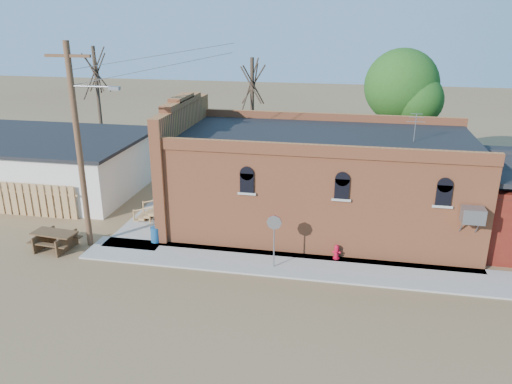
% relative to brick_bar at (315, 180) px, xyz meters
% --- Properties ---
extents(ground, '(120.00, 120.00, 0.00)m').
position_rel_brick_bar_xyz_m(ground, '(-1.64, -5.49, -2.34)').
color(ground, brown).
rests_on(ground, ground).
extents(sidewalk_south, '(19.00, 2.20, 0.08)m').
position_rel_brick_bar_xyz_m(sidewalk_south, '(-0.14, -4.59, -2.30)').
color(sidewalk_south, '#9E9991').
rests_on(sidewalk_south, ground).
extents(sidewalk_west, '(2.60, 10.00, 0.08)m').
position_rel_brick_bar_xyz_m(sidewalk_west, '(-7.94, 0.51, -2.30)').
color(sidewalk_west, '#9E9991').
rests_on(sidewalk_west, ground).
extents(brick_bar, '(16.40, 7.97, 6.30)m').
position_rel_brick_bar_xyz_m(brick_bar, '(0.00, 0.00, 0.00)').
color(brick_bar, '#CB693E').
rests_on(brick_bar, ground).
extents(wood_fence, '(5.20, 0.10, 1.80)m').
position_rel_brick_bar_xyz_m(wood_fence, '(-14.44, -1.69, -1.44)').
color(wood_fence, '#A26E49').
rests_on(wood_fence, ground).
extents(utility_pole, '(3.12, 0.26, 9.00)m').
position_rel_brick_bar_xyz_m(utility_pole, '(-9.79, -4.29, 2.43)').
color(utility_pole, '#542F21').
rests_on(utility_pole, ground).
extents(tree_bare_near, '(2.80, 2.80, 7.65)m').
position_rel_brick_bar_xyz_m(tree_bare_near, '(-4.64, 7.51, 3.62)').
color(tree_bare_near, brown).
rests_on(tree_bare_near, ground).
extents(tree_bare_far, '(2.80, 2.80, 8.16)m').
position_rel_brick_bar_xyz_m(tree_bare_far, '(-15.64, 8.51, 4.02)').
color(tree_bare_far, brown).
rests_on(tree_bare_far, ground).
extents(tree_leafy, '(4.40, 4.40, 8.15)m').
position_rel_brick_bar_xyz_m(tree_leafy, '(4.36, 8.01, 3.59)').
color(tree_leafy, brown).
rests_on(tree_leafy, ground).
extents(fire_hydrant, '(0.37, 0.36, 0.64)m').
position_rel_brick_bar_xyz_m(fire_hydrant, '(1.29, -3.70, -1.94)').
color(fire_hydrant, '#B50A25').
rests_on(fire_hydrant, sidewalk_south).
extents(stop_sign, '(0.63, 0.07, 2.31)m').
position_rel_brick_bar_xyz_m(stop_sign, '(-1.23, -4.93, -0.48)').
color(stop_sign, gray).
rests_on(stop_sign, sidewalk_south).
extents(trash_barrel, '(0.49, 0.49, 0.71)m').
position_rel_brick_bar_xyz_m(trash_barrel, '(-6.94, -3.57, -1.91)').
color(trash_barrel, navy).
rests_on(trash_barrel, sidewalk_west).
extents(picnic_table, '(2.08, 1.64, 0.81)m').
position_rel_brick_bar_xyz_m(picnic_table, '(-11.14, -4.99, -1.81)').
color(picnic_table, '#513720').
rests_on(picnic_table, ground).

